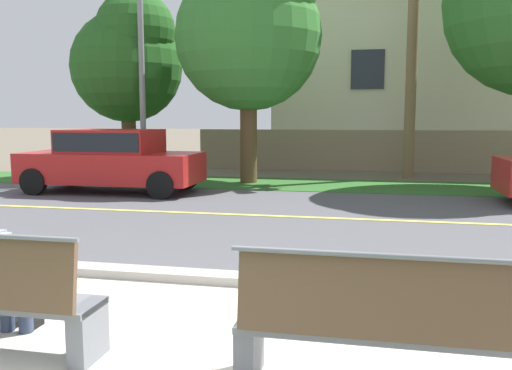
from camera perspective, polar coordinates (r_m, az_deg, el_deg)
The scene contains 13 objects.
ground_plane at distance 11.56m, azimuth 4.66°, elevation -2.04°, with size 140.00×140.00×0.00m, color #665B4C.
sidewalk_pavement at distance 4.39m, azimuth -8.61°, elevation -17.68°, with size 44.00×3.60×0.01m, color beige.
curb_edge at distance 6.12m, azimuth -2.14°, elevation -9.85°, with size 44.00×0.30×0.11m, color #ADA89E.
street_asphalt at distance 10.10m, azimuth 3.58°, elevation -3.35°, with size 52.00×8.00×0.01m, color #515156.
road_centre_line at distance 10.10m, azimuth 3.58°, elevation -3.32°, with size 48.00×0.14×0.01m, color #E0CC4C.
far_verge_grass at distance 14.85m, azimuth 6.29°, elevation 0.02°, with size 48.00×2.80×0.02m, color #2D6026.
bench_right at distance 3.78m, azimuth 14.10°, elevation -14.49°, with size 2.08×0.48×1.01m.
car_red_far at distance 13.74m, azimuth -14.92°, elevation 2.79°, with size 4.30×1.86×1.54m.
streetlamp at distance 15.91m, azimuth -11.71°, elevation 15.27°, with size 0.24×2.10×7.24m.
shade_tree_far_left at distance 17.26m, azimuth -13.17°, elevation 12.82°, with size 3.36×3.36×5.55m.
shade_tree_left at distance 15.24m, azimuth -0.39°, elevation 16.41°, with size 4.01×4.01×6.61m.
garden_wall at distance 18.96m, azimuth 13.41°, elevation 3.51°, with size 13.00×0.36×1.40m, color gray.
house_across_street at distance 22.32m, azimuth 18.74°, elevation 10.93°, with size 12.91×6.91×6.82m.
Camera 1 is at (1.42, -3.33, 1.85)m, focal length 38.12 mm.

